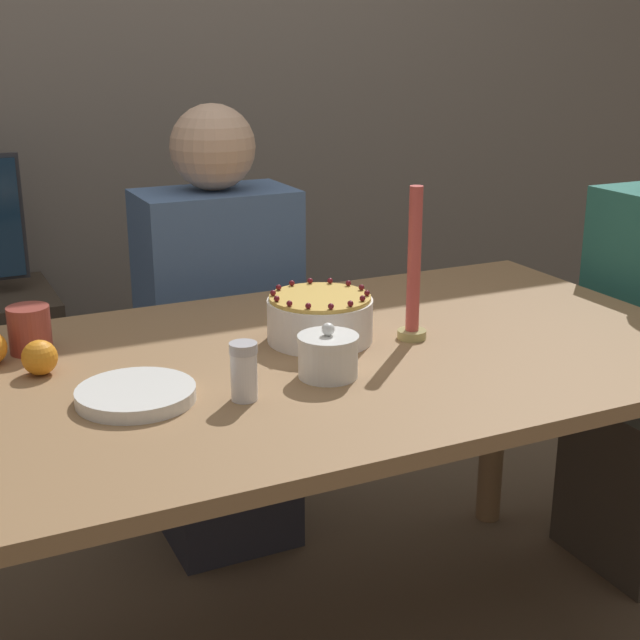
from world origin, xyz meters
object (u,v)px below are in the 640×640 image
candle (414,277)px  person_man_blue_shirt (221,360)px  sugar_bowl (328,356)px  cake (320,318)px  sugar_shaker (244,371)px

candle → person_man_blue_shirt: size_ratio=0.26×
sugar_bowl → person_man_blue_shirt: 0.83m
cake → candle: (0.18, -0.07, 0.08)m
cake → person_man_blue_shirt: (-0.02, 0.59, -0.28)m
sugar_shaker → person_man_blue_shirt: (0.24, 0.81, -0.29)m
cake → sugar_shaker: (-0.25, -0.22, 0.00)m
sugar_bowl → sugar_shaker: (-0.18, -0.04, 0.01)m
sugar_shaker → candle: bearing=19.6°
candle → cake: bearing=157.7°
sugar_bowl → candle: bearing=25.0°
sugar_bowl → candle: size_ratio=0.36×
person_man_blue_shirt → sugar_bowl: bearing=85.7°
cake → candle: 0.21m
sugar_bowl → sugar_shaker: same height
person_man_blue_shirt → sugar_shaker: bearing=73.8°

